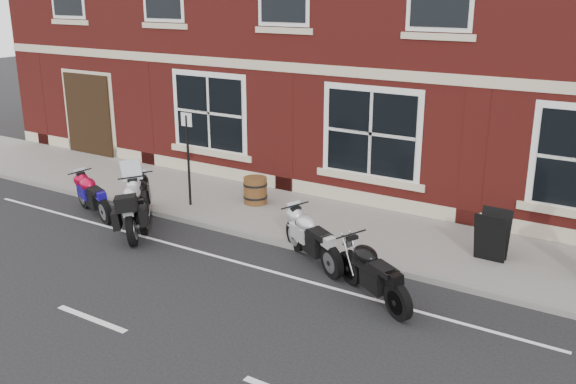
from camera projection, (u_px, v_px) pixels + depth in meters
name	position (u px, v px, depth m)	size (l,w,h in m)	color
ground	(206.00, 259.00, 13.18)	(80.00, 80.00, 0.00)	black
sidewalk	(285.00, 215.00, 15.57)	(30.00, 3.00, 0.12)	slate
kerb	(247.00, 235.00, 14.30)	(30.00, 0.16, 0.12)	slate
moto_touring_silver	(136.00, 206.00, 14.49)	(1.60, 1.85, 1.51)	black
moto_sport_red	(94.00, 194.00, 15.56)	(1.97, 0.87, 0.93)	black
moto_sport_black	(145.00, 200.00, 15.08)	(1.57, 1.69, 0.98)	black
moto_sport_silver	(314.00, 236.00, 12.82)	(1.94, 1.24, 0.98)	black
moto_naked_black	(374.00, 270.00, 11.28)	(1.93, 1.25, 0.98)	black
a_board_sign	(492.00, 235.00, 12.70)	(0.61, 0.41, 1.02)	black
barrel_planter	(255.00, 190.00, 16.11)	(0.61, 0.61, 0.68)	#562717
parking_sign	(188.00, 153.00, 15.69)	(0.33, 0.06, 2.33)	black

